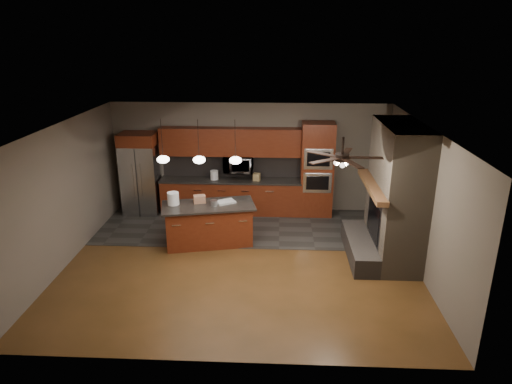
# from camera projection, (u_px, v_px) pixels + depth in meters

# --- Properties ---
(ground) EXTENTS (7.00, 7.00, 0.00)m
(ground) POSITION_uv_depth(u_px,v_px,m) (241.00, 262.00, 9.33)
(ground) COLOR brown
(ground) RESTS_ON ground
(ceiling) EXTENTS (7.00, 6.00, 0.02)m
(ceiling) POSITION_uv_depth(u_px,v_px,m) (239.00, 127.00, 8.40)
(ceiling) COLOR white
(ceiling) RESTS_ON back_wall
(back_wall) EXTENTS (7.00, 0.02, 2.80)m
(back_wall) POSITION_uv_depth(u_px,v_px,m) (250.00, 158.00, 11.69)
(back_wall) COLOR #6C6056
(back_wall) RESTS_ON ground
(right_wall) EXTENTS (0.02, 6.00, 2.80)m
(right_wall) POSITION_uv_depth(u_px,v_px,m) (423.00, 201.00, 8.70)
(right_wall) COLOR #6C6056
(right_wall) RESTS_ON ground
(left_wall) EXTENTS (0.02, 6.00, 2.80)m
(left_wall) POSITION_uv_depth(u_px,v_px,m) (64.00, 195.00, 9.03)
(left_wall) COLOR #6C6056
(left_wall) RESTS_ON ground
(slate_tile_patch) EXTENTS (7.00, 2.40, 0.01)m
(slate_tile_patch) POSITION_uv_depth(u_px,v_px,m) (247.00, 226.00, 11.02)
(slate_tile_patch) COLOR #33312E
(slate_tile_patch) RESTS_ON ground
(fireplace_column) EXTENTS (1.30, 2.10, 2.80)m
(fireplace_column) POSITION_uv_depth(u_px,v_px,m) (393.00, 198.00, 9.13)
(fireplace_column) COLOR #6B5D4C
(fireplace_column) RESTS_ON ground
(back_cabinetry) EXTENTS (3.59, 0.64, 2.20)m
(back_cabinetry) POSITION_uv_depth(u_px,v_px,m) (231.00, 179.00, 11.64)
(back_cabinetry) COLOR maroon
(back_cabinetry) RESTS_ON ground
(oven_tower) EXTENTS (0.80, 0.63, 2.38)m
(oven_tower) POSITION_uv_depth(u_px,v_px,m) (317.00, 170.00, 11.39)
(oven_tower) COLOR maroon
(oven_tower) RESTS_ON ground
(microwave) EXTENTS (0.73, 0.41, 0.50)m
(microwave) POSITION_uv_depth(u_px,v_px,m) (238.00, 164.00, 11.50)
(microwave) COLOR silver
(microwave) RESTS_ON back_cabinetry
(refrigerator) EXTENTS (0.90, 0.75, 2.09)m
(refrigerator) POSITION_uv_depth(u_px,v_px,m) (141.00, 174.00, 11.58)
(refrigerator) COLOR silver
(refrigerator) RESTS_ON ground
(kitchen_island) EXTENTS (2.13, 1.31, 0.92)m
(kitchen_island) POSITION_uv_depth(u_px,v_px,m) (209.00, 224.00, 10.00)
(kitchen_island) COLOR maroon
(kitchen_island) RESTS_ON ground
(white_bucket) EXTENTS (0.30, 0.30, 0.27)m
(white_bucket) POSITION_uv_depth(u_px,v_px,m) (173.00, 199.00, 9.82)
(white_bucket) COLOR white
(white_bucket) RESTS_ON kitchen_island
(paint_can) EXTENTS (0.18, 0.18, 0.11)m
(paint_can) POSITION_uv_depth(u_px,v_px,m) (214.00, 203.00, 9.81)
(paint_can) COLOR silver
(paint_can) RESTS_ON kitchen_island
(paint_tray) EXTENTS (0.48, 0.43, 0.04)m
(paint_tray) POSITION_uv_depth(u_px,v_px,m) (226.00, 202.00, 9.96)
(paint_tray) COLOR silver
(paint_tray) RESTS_ON kitchen_island
(cardboard_box) EXTENTS (0.29, 0.24, 0.16)m
(cardboard_box) POSITION_uv_depth(u_px,v_px,m) (199.00, 199.00, 9.95)
(cardboard_box) COLOR #A87457
(cardboard_box) RESTS_ON kitchen_island
(counter_bucket) EXTENTS (0.23, 0.23, 0.23)m
(counter_bucket) POSITION_uv_depth(u_px,v_px,m) (214.00, 175.00, 11.58)
(counter_bucket) COLOR white
(counter_bucket) RESTS_ON back_cabinetry
(counter_box) EXTENTS (0.19, 0.17, 0.19)m
(counter_box) POSITION_uv_depth(u_px,v_px,m) (257.00, 177.00, 11.49)
(counter_box) COLOR #A48855
(counter_box) RESTS_ON back_cabinetry
(pendant_left) EXTENTS (0.26, 0.26, 0.92)m
(pendant_left) POSITION_uv_depth(u_px,v_px,m) (163.00, 159.00, 9.41)
(pendant_left) COLOR black
(pendant_left) RESTS_ON ceiling
(pendant_center) EXTENTS (0.26, 0.26, 0.92)m
(pendant_center) POSITION_uv_depth(u_px,v_px,m) (199.00, 160.00, 9.38)
(pendant_center) COLOR black
(pendant_center) RESTS_ON ceiling
(pendant_right) EXTENTS (0.26, 0.26, 0.92)m
(pendant_right) POSITION_uv_depth(u_px,v_px,m) (235.00, 160.00, 9.34)
(pendant_right) COLOR black
(pendant_right) RESTS_ON ceiling
(ceiling_fan) EXTENTS (1.27, 1.33, 0.41)m
(ceiling_fan) POSITION_uv_depth(u_px,v_px,m) (342.00, 157.00, 7.68)
(ceiling_fan) COLOR black
(ceiling_fan) RESTS_ON ceiling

